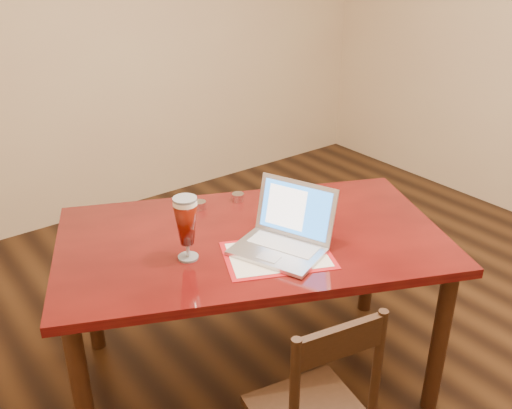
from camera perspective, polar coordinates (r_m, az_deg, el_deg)
ground at (r=3.05m, az=10.79°, el=-15.91°), size 5.00×5.00×0.00m
room_shell at (r=2.31m, az=14.58°, el=18.88°), size 4.51×5.01×2.71m
dining_table at (r=2.56m, az=-0.44°, el=-4.91°), size 1.93×1.56×1.06m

